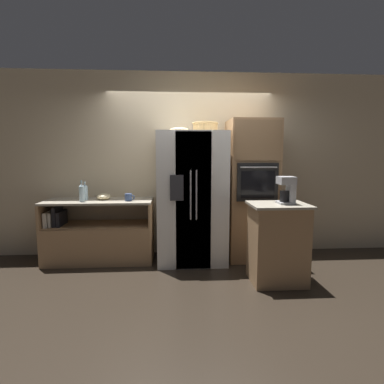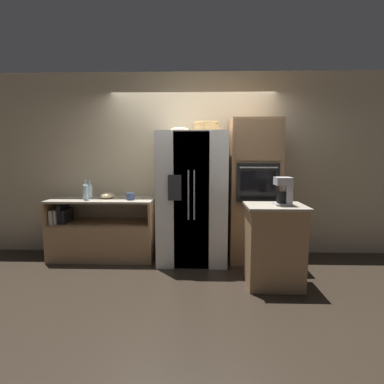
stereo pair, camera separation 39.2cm
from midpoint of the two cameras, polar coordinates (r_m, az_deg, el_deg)
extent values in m
plane|color=black|center=(4.50, -2.58, -13.13)|extent=(20.00, 20.00, 0.00)
cube|color=beige|center=(4.71, -2.79, 5.22)|extent=(12.00, 0.06, 2.80)
cube|color=#A87F56|center=(4.73, -19.37, -9.12)|extent=(1.54, 0.62, 0.53)
cube|color=#A87F56|center=(4.66, -19.51, -5.88)|extent=(1.47, 0.57, 0.02)
cube|color=#A87F56|center=(4.89, -28.10, -3.79)|extent=(0.04, 0.62, 0.34)
cube|color=#A87F56|center=(4.48, -10.31, -3.98)|extent=(0.04, 0.62, 0.34)
cube|color=#ADA38E|center=(4.60, -19.69, -1.66)|extent=(1.54, 0.62, 0.03)
cube|color=silver|center=(4.84, -27.54, -4.45)|extent=(0.05, 0.41, 0.21)
cube|color=silver|center=(4.82, -26.96, -4.50)|extent=(0.03, 0.36, 0.20)
cube|color=black|center=(4.80, -26.40, -4.08)|extent=(0.05, 0.32, 0.28)
cube|color=black|center=(4.78, -25.75, -4.52)|extent=(0.05, 0.34, 0.20)
cube|color=white|center=(4.34, -2.67, -1.08)|extent=(0.98, 0.76, 1.87)
cube|color=white|center=(3.95, -2.66, -1.89)|extent=(0.48, 0.02, 1.84)
cube|color=white|center=(3.95, -2.48, -1.89)|extent=(0.48, 0.02, 1.84)
cylinder|color=#B2B2B7|center=(3.91, -3.13, -0.60)|extent=(0.02, 0.02, 0.66)
cylinder|color=#B2B2B7|center=(3.91, -2.01, -0.59)|extent=(0.02, 0.02, 0.66)
cube|color=#2D2D33|center=(3.91, -5.80, 0.76)|extent=(0.18, 0.01, 0.34)
cube|color=#A87F56|center=(4.50, 8.73, 0.29)|extent=(0.70, 0.63, 2.05)
cube|color=black|center=(4.15, 9.76, 1.85)|extent=(0.57, 0.04, 0.53)
cube|color=black|center=(4.14, 9.82, 1.38)|extent=(0.47, 0.01, 0.37)
cylinder|color=#B2B2B7|center=(4.11, 9.94, 4.66)|extent=(0.50, 0.02, 0.02)
cube|color=#94704C|center=(4.16, 9.88, 9.69)|extent=(0.65, 0.01, 0.55)
cube|color=#A87F56|center=(3.78, 13.10, -9.73)|extent=(0.63, 0.51, 0.94)
cube|color=#ADA38E|center=(3.67, 13.32, -2.44)|extent=(0.69, 0.55, 0.03)
cylinder|color=tan|center=(4.36, -0.08, 12.14)|extent=(0.35, 0.35, 0.13)
torus|color=tan|center=(4.37, -0.08, 12.96)|extent=(0.37, 0.37, 0.03)
ellipsoid|color=beige|center=(4.28, -5.15, 11.78)|extent=(0.26, 0.26, 0.06)
cylinder|color=silver|center=(4.66, -21.99, -0.26)|extent=(0.08, 0.08, 0.19)
cone|color=silver|center=(4.65, -22.05, 1.20)|extent=(0.08, 0.08, 0.04)
cylinder|color=silver|center=(4.65, -22.08, 1.66)|extent=(0.03, 0.03, 0.03)
cylinder|color=silver|center=(4.52, -22.62, -0.37)|extent=(0.07, 0.07, 0.21)
cone|color=silver|center=(4.51, -22.69, 1.23)|extent=(0.07, 0.07, 0.04)
cylinder|color=silver|center=(4.50, -22.72, 1.76)|extent=(0.02, 0.02, 0.04)
cylinder|color=#384C7A|center=(4.39, -14.54, -1.00)|extent=(0.10, 0.10, 0.10)
torus|color=#384C7A|center=(4.38, -13.87, -1.00)|extent=(0.07, 0.01, 0.07)
ellipsoid|color=beige|center=(4.60, -18.86, -0.86)|extent=(0.20, 0.20, 0.09)
cube|color=#B2B2B7|center=(3.69, 14.50, -2.00)|extent=(0.18, 0.20, 0.02)
cylinder|color=black|center=(3.67, 14.33, -0.77)|extent=(0.11, 0.11, 0.14)
cube|color=#B2B2B7|center=(3.69, 15.46, 0.33)|extent=(0.06, 0.17, 0.32)
cube|color=#B2B2B7|center=(3.66, 14.63, 2.14)|extent=(0.18, 0.20, 0.09)
camera|label=1|loc=(0.20, -92.66, -0.33)|focal=28.00mm
camera|label=2|loc=(0.20, 87.34, 0.33)|focal=28.00mm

